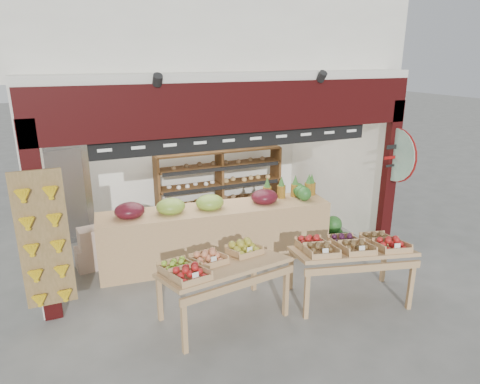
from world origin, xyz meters
name	(u,v)px	position (x,y,z in m)	size (l,w,h in m)	color
ground	(219,250)	(0.00, 0.00, 0.00)	(60.00, 60.00, 0.00)	slate
shop_structure	(186,23)	(0.00, 1.61, 3.92)	(6.36, 5.12, 5.40)	white
banana_board	(45,244)	(-2.73, -1.17, 1.12)	(0.60, 0.15, 1.80)	olive
gift_sign	(395,155)	(2.75, -1.15, 1.75)	(0.04, 0.93, 0.92)	#A9D5B8
back_shelving	(219,166)	(0.64, 1.69, 1.11)	(2.75, 0.45, 1.72)	brown
refrigerator	(67,189)	(-2.40, 1.74, 0.95)	(0.74, 0.74, 1.90)	#AAACB0
cardboard_stack	(105,250)	(-1.92, 0.26, 0.26)	(1.03, 0.75, 0.70)	beige
mid_counter	(216,232)	(-0.18, -0.34, 0.52)	(3.87, 1.10, 1.18)	tan
display_table_left	(213,266)	(-0.79, -1.91, 0.77)	(1.70, 1.11, 1.01)	tan
display_table_right	(351,248)	(1.14, -2.20, 0.80)	(1.75, 1.24, 1.01)	tan
watermelon_pile	(330,236)	(1.91, -0.65, 0.22)	(0.75, 0.77, 0.59)	#1C4D19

